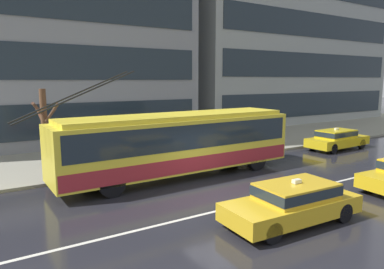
# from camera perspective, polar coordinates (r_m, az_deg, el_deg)

# --- Properties ---
(ground_plane) EXTENTS (160.00, 160.00, 0.00)m
(ground_plane) POSITION_cam_1_polar(r_m,az_deg,el_deg) (14.05, 5.22, -9.77)
(ground_plane) COLOR #23232A
(sidewalk_slab) EXTENTS (80.00, 10.00, 0.14)m
(sidewalk_slab) POSITION_cam_1_polar(r_m,az_deg,el_deg) (22.45, -10.29, -2.59)
(sidewalk_slab) COLOR gray
(sidewalk_slab) RESTS_ON ground_plane
(lane_centre_line) EXTENTS (72.00, 0.14, 0.01)m
(lane_centre_line) POSITION_cam_1_polar(r_m,az_deg,el_deg) (13.17, 8.44, -11.11)
(lane_centre_line) COLOR silver
(lane_centre_line) RESTS_ON ground_plane
(trolleybus) EXTENTS (12.67, 2.72, 4.85)m
(trolleybus) POSITION_cam_1_polar(r_m,az_deg,el_deg) (16.25, -2.14, -1.29)
(trolleybus) COLOR yellow
(trolleybus) RESTS_ON ground_plane
(taxi_ahead_of_bus) EXTENTS (4.62, 1.85, 1.39)m
(taxi_ahead_of_bus) POSITION_cam_1_polar(r_m,az_deg,el_deg) (24.69, 22.40, -0.59)
(taxi_ahead_of_bus) COLOR gold
(taxi_ahead_of_bus) RESTS_ON ground_plane
(taxi_oncoming_near) EXTENTS (4.60, 1.98, 1.39)m
(taxi_oncoming_near) POSITION_cam_1_polar(r_m,az_deg,el_deg) (11.72, 16.05, -10.31)
(taxi_oncoming_near) COLOR gold
(taxi_oncoming_near) RESTS_ON ground_plane
(bus_shelter) EXTENTS (3.78, 1.53, 2.49)m
(bus_shelter) POSITION_cam_1_polar(r_m,az_deg,el_deg) (19.02, -7.96, 1.22)
(bus_shelter) COLOR gray
(bus_shelter) RESTS_ON sidewalk_slab
(pedestrian_at_shelter) EXTENTS (0.97, 0.97, 1.96)m
(pedestrian_at_shelter) POSITION_cam_1_polar(r_m,az_deg,el_deg) (18.66, -14.19, -0.05)
(pedestrian_at_shelter) COLOR navy
(pedestrian_at_shelter) RESTS_ON sidewalk_slab
(pedestrian_approaching_curb) EXTENTS (1.31, 1.31, 2.01)m
(pedestrian_approaching_curb) POSITION_cam_1_polar(r_m,az_deg,el_deg) (19.72, -4.79, 0.95)
(pedestrian_approaching_curb) COLOR #2F2F45
(pedestrian_approaching_curb) RESTS_ON sidewalk_slab
(street_tree_bare) EXTENTS (1.33, 2.17, 3.91)m
(street_tree_bare) POSITION_cam_1_polar(r_m,az_deg,el_deg) (18.36, -22.74, 1.25)
(street_tree_bare) COLOR brown
(street_tree_bare) RESTS_ON sidewalk_slab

